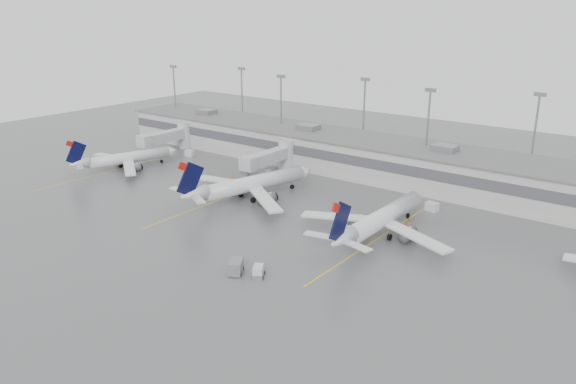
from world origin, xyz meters
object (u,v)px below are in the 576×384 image
Objects in this scene: jet_far_left at (124,158)px; jet_mid_right at (380,219)px; jet_mid_left at (249,184)px; baggage_tug at (258,272)px.

jet_far_left is 0.84× the size of jet_mid_right.
jet_far_left is 0.83× the size of jet_mid_left.
jet_mid_right is 24.86m from baggage_tug.
jet_mid_left is 10.48× the size of baggage_tug.
jet_mid_right is at bearing 42.94° from baggage_tug.
jet_mid_right is 10.44× the size of baggage_tug.
baggage_tug is at bearing -105.51° from jet_mid_right.
jet_far_left is at bearing 127.70° from baggage_tug.
jet_mid_left is 30.12m from jet_mid_right.
jet_mid_right reaches higher than baggage_tug.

